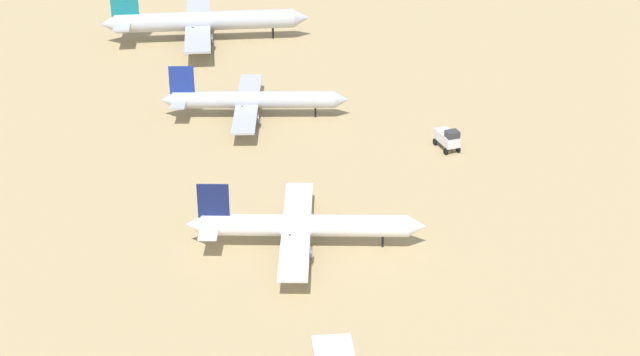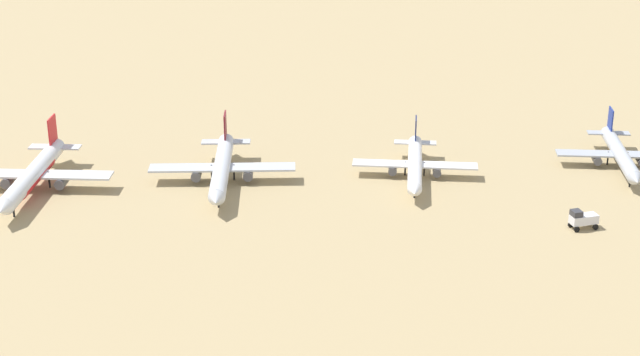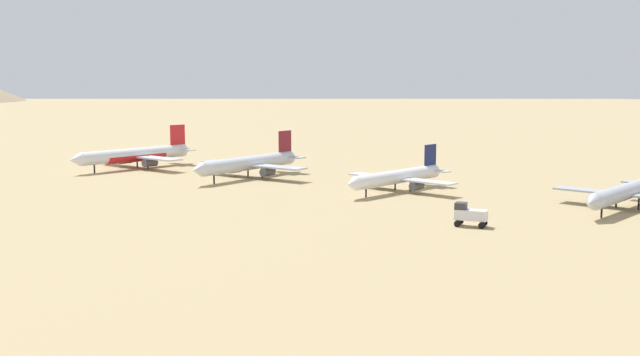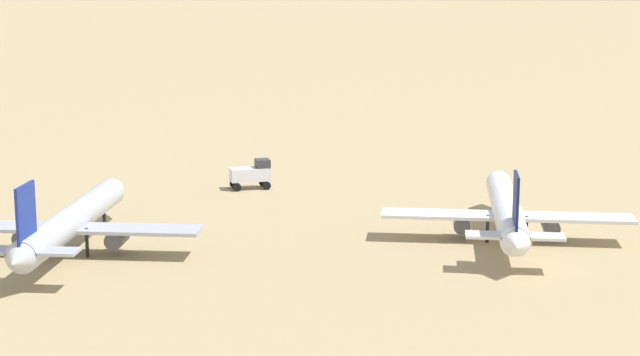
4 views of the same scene
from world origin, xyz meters
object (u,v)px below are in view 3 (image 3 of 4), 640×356
object	(u,v)px
parked_jet_0	(136,155)
parked_jet_2	(398,177)
service_truck	(469,214)
parked_jet_1	(250,163)
parked_jet_3	(625,192)

from	to	relation	value
parked_jet_0	parked_jet_2	world-z (taller)	parked_jet_0
service_truck	parked_jet_0	bearing A→B (deg)	-98.49
parked_jet_1	parked_jet_3	size ratio (longest dim) A/B	1.14
parked_jet_0	service_truck	xyz separation A→B (m)	(16.20, 108.50, -1.69)
parked_jet_2	service_truck	distance (m)	39.11
parked_jet_0	parked_jet_1	distance (m)	38.45
parked_jet_1	parked_jet_3	distance (m)	86.24
parked_jet_0	parked_jet_1	xyz separation A→B (m)	(-5.12, 38.11, -0.08)
parked_jet_0	parked_jet_1	bearing A→B (deg)	97.65
parked_jet_0	parked_jet_3	bearing A→B (deg)	97.42
parked_jet_1	parked_jet_2	distance (m)	40.73
parked_jet_2	parked_jet_3	bearing A→B (deg)	98.93
parked_jet_2	parked_jet_1	bearing A→B (deg)	-84.47
parked_jet_1	parked_jet_0	bearing A→B (deg)	-82.35
parked_jet_0	parked_jet_2	bearing A→B (deg)	96.56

